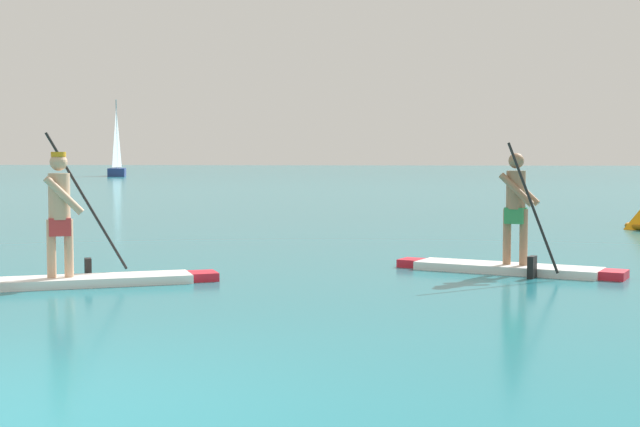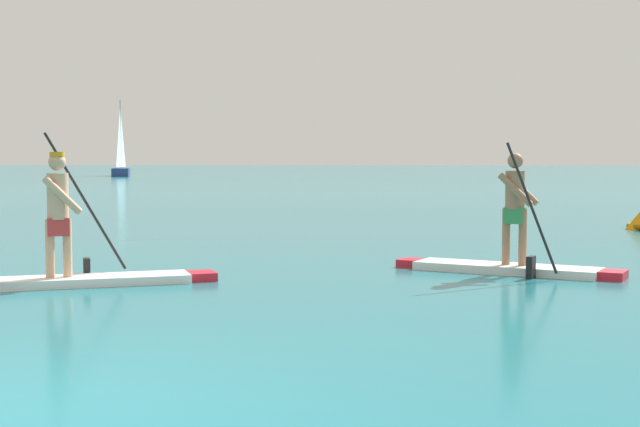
{
  "view_description": "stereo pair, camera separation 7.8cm",
  "coord_description": "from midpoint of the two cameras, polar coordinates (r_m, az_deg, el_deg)",
  "views": [
    {
      "loc": [
        2.98,
        -4.84,
        1.56
      ],
      "look_at": [
        0.14,
        9.95,
        0.63
      ],
      "focal_mm": 49.54,
      "sensor_mm": 36.0,
      "label": 1
    },
    {
      "loc": [
        3.06,
        -4.82,
        1.56
      ],
      "look_at": [
        0.14,
        9.95,
        0.63
      ],
      "focal_mm": 49.54,
      "sensor_mm": 36.0,
      "label": 2
    }
  ],
  "objects": [
    {
      "name": "paddleboarder_mid_center",
      "position": [
        11.3,
        -15.52,
        -2.84
      ],
      "size": [
        3.24,
        2.03,
        1.93
      ],
      "rotation": [
        0.0,
        0.0,
        0.51
      ],
      "color": "white",
      "rests_on": "ground"
    },
    {
      "name": "paddleboarder_far_right",
      "position": [
        12.36,
        12.36,
        -2.27
      ],
      "size": [
        3.13,
        1.38,
        1.81
      ],
      "rotation": [
        0.0,
        0.0,
        -0.31
      ],
      "color": "white",
      "rests_on": "ground"
    },
    {
      "name": "sailboat_left_horizon",
      "position": [
        83.65,
        -12.7,
        3.0
      ],
      "size": [
        3.78,
        6.57,
        7.03
      ],
      "rotation": [
        0.0,
        0.0,
        5.09
      ],
      "color": "navy",
      "rests_on": "ground"
    }
  ]
}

